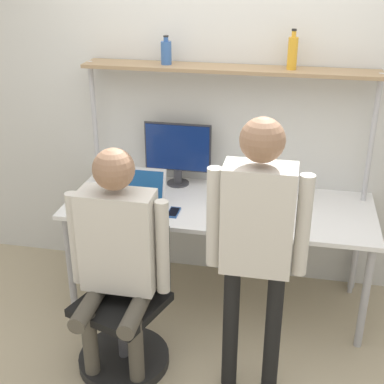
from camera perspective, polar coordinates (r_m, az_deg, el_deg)
The scene contains 12 objects.
ground_plane at distance 3.72m, azimuth 1.63°, elevation -14.81°, with size 12.00×12.00×0.00m, color tan.
wall_back at distance 3.86m, azimuth 4.12°, elevation 9.26°, with size 8.00×0.06×2.70m.
desk at distance 3.69m, azimuth 2.91°, elevation -2.19°, with size 2.09×0.80×0.77m.
shelf_unit at distance 3.68m, azimuth 3.80°, elevation 9.74°, with size 1.98×0.24×1.65m.
monitor at distance 3.88m, azimuth -1.53°, elevation 4.43°, with size 0.49×0.16×0.47m.
laptop at distance 3.60m, azimuth -5.29°, elevation -0.60°, with size 0.29×0.26×0.26m.
cell_phone at distance 3.53m, azimuth -1.98°, elevation -2.18°, with size 0.07×0.15×0.01m.
office_chair at distance 3.38m, azimuth -7.03°, elevation -13.65°, with size 0.58×0.58×0.92m.
person_seated at distance 3.04m, azimuth -8.04°, elevation -5.86°, with size 0.59×0.48×1.41m.
person_standing at distance 2.76m, azimuth 6.97°, elevation -4.08°, with size 0.53×0.22×1.64m.
bottle_blue at distance 3.70m, azimuth -2.77°, elevation 14.67°, with size 0.07×0.07×0.19m.
bottle_amber at distance 3.58m, azimuth 10.67°, elevation 14.42°, with size 0.06×0.06×0.25m.
Camera 1 is at (0.48, -2.84, 2.36)m, focal length 50.00 mm.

